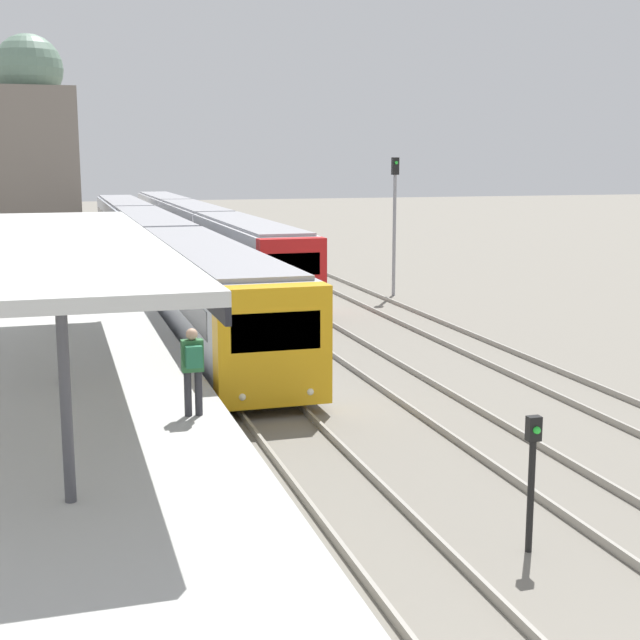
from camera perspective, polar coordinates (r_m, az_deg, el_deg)
name	(u,v)px	position (r m, az deg, el deg)	size (l,w,h in m)	color
platform_canopy	(58,243)	(19.40, -16.41, 4.77)	(4.00, 17.43, 3.15)	beige
person_on_platform	(193,365)	(16.67, -8.14, -2.85)	(0.40, 0.40, 1.66)	#2D2D33
train_near	(152,243)	(43.51, -10.72, 4.88)	(2.57, 49.51, 3.04)	gold
train_far	(195,226)	(54.75, -8.00, 5.97)	(2.51, 46.17, 2.93)	red
signal_post_near	(532,469)	(13.28, 13.42, -9.29)	(0.20, 0.21, 2.04)	black
signal_mast_far	(395,211)	(37.11, 4.80, 6.99)	(0.28, 0.29, 5.70)	gray
distant_domed_building	(33,152)	(56.82, -17.88, 10.20)	(5.19, 5.19, 12.88)	slate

